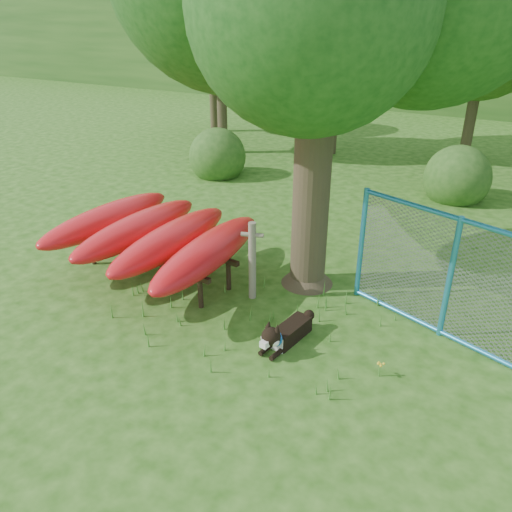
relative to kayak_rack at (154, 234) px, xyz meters
The scene contains 12 objects.
ground 2.55m from the kayak_rack, 30.46° to the right, with size 80.00×80.00×0.00m, color #215010.
wooden_post 2.05m from the kayak_rack, ahead, with size 0.40×0.21×1.47m.
kayak_rack is the anchor object (origin of this frame).
husky_dog 3.37m from the kayak_rack, 13.01° to the right, with size 0.42×1.26×0.57m.
fence_section 5.29m from the kayak_rack, ahead, with size 3.33×1.20×3.40m.
wildflower_clump 4.84m from the kayak_rack, ahead, with size 0.11×0.10×0.24m.
bg_tree_a 10.48m from the kayak_rack, 116.80° to the left, with size 4.40×4.40×6.70m.
bg_tree_c 12.73m from the kayak_rack, 73.20° to the left, with size 4.00×4.00×6.12m.
bg_tree_f 13.97m from the kayak_rack, 120.49° to the left, with size 3.60×3.60×5.55m.
shrub_left 7.00m from the kayak_rack, 115.06° to the left, with size 1.80×1.80×1.80m, color #28521A.
shrub_mid 8.83m from the kayak_rack, 62.47° to the left, with size 1.80×1.80×1.80m, color #28521A.
wooded_hillside 26.95m from the kayak_rack, 85.60° to the left, with size 80.00×12.00×6.00m, color #28521A.
Camera 1 is at (4.07, -5.27, 4.65)m, focal length 35.00 mm.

